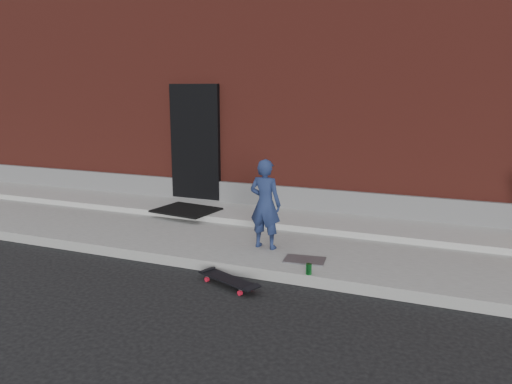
% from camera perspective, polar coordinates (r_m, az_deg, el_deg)
% --- Properties ---
extents(ground, '(80.00, 80.00, 0.00)m').
position_cam_1_polar(ground, '(6.55, 0.80, -10.04)').
color(ground, black).
rests_on(ground, ground).
extents(sidewalk, '(20.00, 3.00, 0.15)m').
position_cam_1_polar(sidewalk, '(7.86, 4.83, -5.75)').
color(sidewalk, gray).
rests_on(sidewalk, ground).
extents(apron, '(20.00, 1.20, 0.10)m').
position_cam_1_polar(apron, '(8.66, 6.64, -3.29)').
color(apron, gray).
rests_on(apron, sidewalk).
extents(building, '(20.00, 8.10, 5.00)m').
position_cam_1_polar(building, '(12.86, 12.58, 11.74)').
color(building, '#5C2119').
rests_on(building, ground).
extents(child, '(0.50, 0.35, 1.31)m').
position_cam_1_polar(child, '(7.17, 1.06, -1.38)').
color(child, '#1C284E').
rests_on(child, sidewalk).
extents(skateboard, '(0.91, 0.55, 0.10)m').
position_cam_1_polar(skateboard, '(6.35, -3.14, -10.00)').
color(skateboard, red).
rests_on(skateboard, ground).
extents(soda_can, '(0.08, 0.08, 0.14)m').
position_cam_1_polar(soda_can, '(6.34, 6.05, -8.75)').
color(soda_can, '#197F2E').
rests_on(soda_can, sidewalk).
extents(doormat, '(1.16, 0.99, 0.03)m').
position_cam_1_polar(doormat, '(9.18, -7.98, -2.05)').
color(doormat, black).
rests_on(doormat, apron).
extents(utility_plate, '(0.58, 0.41, 0.02)m').
position_cam_1_polar(utility_plate, '(6.84, 5.58, -7.72)').
color(utility_plate, '#5D5D63').
rests_on(utility_plate, sidewalk).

